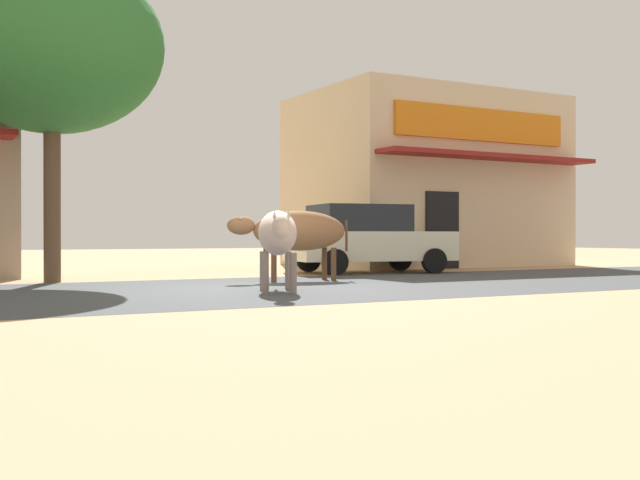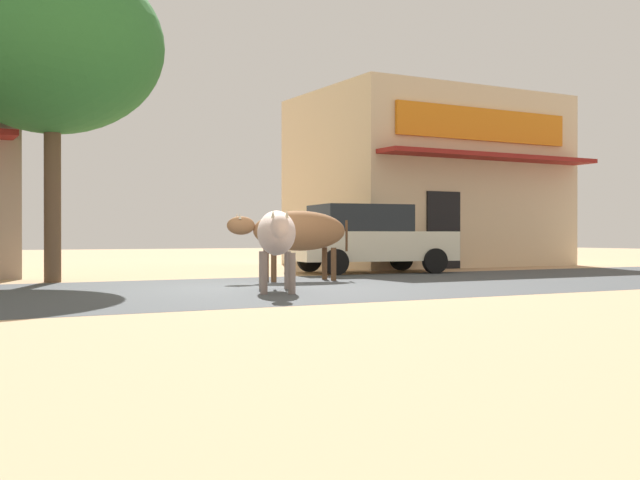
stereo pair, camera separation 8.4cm
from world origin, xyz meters
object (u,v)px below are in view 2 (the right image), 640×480
object	(u,v)px
cow_far_dark	(297,231)
roadside_tree	(52,46)
parked_hatchback_car	(367,238)
cow_near_brown	(277,234)

from	to	relation	value
cow_far_dark	roadside_tree	bearing A→B (deg)	157.39
parked_hatchback_car	cow_near_brown	size ratio (longest dim) A/B	1.71
parked_hatchback_car	cow_near_brown	distance (m)	6.73
parked_hatchback_car	cow_near_brown	xyz separation A→B (m)	(-4.73, -4.78, 0.09)
parked_hatchback_car	cow_near_brown	world-z (taller)	parked_hatchback_car
roadside_tree	parked_hatchback_car	xyz separation A→B (m)	(7.41, 0.39, -3.72)
parked_hatchback_car	cow_far_dark	bearing A→B (deg)	-144.06
roadside_tree	cow_near_brown	bearing A→B (deg)	-58.66
roadside_tree	cow_near_brown	xyz separation A→B (m)	(2.68, -4.39, -3.63)
cow_near_brown	cow_far_dark	xyz separation A→B (m)	(1.69, 2.58, 0.06)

